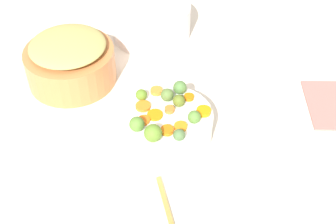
# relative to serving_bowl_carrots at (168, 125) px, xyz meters

# --- Properties ---
(tabletop) EXTENTS (2.40, 2.40, 0.02)m
(tabletop) POSITION_rel_serving_bowl_carrots_xyz_m (-0.03, 0.06, -0.05)
(tabletop) COLOR silver
(tabletop) RESTS_ON ground
(serving_bowl_carrots) EXTENTS (0.22, 0.22, 0.07)m
(serving_bowl_carrots) POSITION_rel_serving_bowl_carrots_xyz_m (0.00, 0.00, 0.00)
(serving_bowl_carrots) COLOR white
(serving_bowl_carrots) RESTS_ON tabletop
(metal_pot) EXTENTS (0.25, 0.25, 0.10)m
(metal_pot) POSITION_rel_serving_bowl_carrots_xyz_m (-0.15, -0.32, 0.01)
(metal_pot) COLOR #CA7A44
(metal_pot) RESTS_ON tabletop
(stuffing_mound) EXTENTS (0.21, 0.21, 0.03)m
(stuffing_mound) POSITION_rel_serving_bowl_carrots_xyz_m (-0.15, -0.32, 0.08)
(stuffing_mound) COLOR tan
(stuffing_mound) RESTS_ON metal_pot
(carrot_slice_0) EXTENTS (0.04, 0.04, 0.01)m
(carrot_slice_0) POSITION_rel_serving_bowl_carrots_xyz_m (-0.03, 0.08, 0.04)
(carrot_slice_0) COLOR orange
(carrot_slice_0) RESTS_ON serving_bowl_carrots
(carrot_slice_1) EXTENTS (0.05, 0.05, 0.01)m
(carrot_slice_1) POSITION_rel_serving_bowl_carrots_xyz_m (0.01, -0.03, 0.04)
(carrot_slice_1) COLOR orange
(carrot_slice_1) RESTS_ON serving_bowl_carrots
(carrot_slice_2) EXTENTS (0.02, 0.02, 0.01)m
(carrot_slice_2) POSITION_rel_serving_bowl_carrots_xyz_m (-0.01, 0.00, 0.04)
(carrot_slice_2) COLOR orange
(carrot_slice_2) RESTS_ON serving_bowl_carrots
(carrot_slice_3) EXTENTS (0.04, 0.04, 0.01)m
(carrot_slice_3) POSITION_rel_serving_bowl_carrots_xyz_m (-0.07, 0.04, 0.04)
(carrot_slice_3) COLOR orange
(carrot_slice_3) RESTS_ON serving_bowl_carrots
(carrot_slice_4) EXTENTS (0.04, 0.04, 0.01)m
(carrot_slice_4) POSITION_rel_serving_bowl_carrots_xyz_m (0.06, 0.01, 0.04)
(carrot_slice_4) COLOR orange
(carrot_slice_4) RESTS_ON serving_bowl_carrots
(carrot_slice_5) EXTENTS (0.04, 0.04, 0.01)m
(carrot_slice_5) POSITION_rel_serving_bowl_carrots_xyz_m (0.04, 0.04, 0.04)
(carrot_slice_5) COLOR orange
(carrot_slice_5) RESTS_ON serving_bowl_carrots
(carrot_slice_6) EXTENTS (0.04, 0.04, 0.01)m
(carrot_slice_6) POSITION_rel_serving_bowl_carrots_xyz_m (0.04, -0.05, 0.04)
(carrot_slice_6) COLOR orange
(carrot_slice_6) RESTS_ON serving_bowl_carrots
(carrot_slice_7) EXTENTS (0.04, 0.04, 0.01)m
(carrot_slice_7) POSITION_rel_serving_bowl_carrots_xyz_m (-0.07, -0.05, 0.04)
(carrot_slice_7) COLOR orange
(carrot_slice_7) RESTS_ON serving_bowl_carrots
(carrot_slice_8) EXTENTS (0.05, 0.05, 0.01)m
(carrot_slice_8) POSITION_rel_serving_bowl_carrots_xyz_m (-0.01, -0.07, 0.04)
(carrot_slice_8) COLOR orange
(carrot_slice_8) RESTS_ON serving_bowl_carrots
(brussels_sprout_0) EXTENTS (0.03, 0.03, 0.03)m
(brussels_sprout_0) POSITION_rel_serving_bowl_carrots_xyz_m (-0.04, -0.08, 0.05)
(brussels_sprout_0) COLOR #5B8226
(brussels_sprout_0) RESTS_ON serving_bowl_carrots
(brussels_sprout_1) EXTENTS (0.03, 0.03, 0.03)m
(brussels_sprout_1) POSITION_rel_serving_bowl_carrots_xyz_m (-0.05, -0.02, 0.05)
(brussels_sprout_1) COLOR #577537
(brussels_sprout_1) RESTS_ON serving_bowl_carrots
(brussels_sprout_2) EXTENTS (0.04, 0.04, 0.04)m
(brussels_sprout_2) POSITION_rel_serving_bowl_carrots_xyz_m (0.09, -0.01, 0.06)
(brussels_sprout_2) COLOR olive
(brussels_sprout_2) RESTS_ON serving_bowl_carrots
(brussels_sprout_3) EXTENTS (0.03, 0.03, 0.03)m
(brussels_sprout_3) POSITION_rel_serving_bowl_carrots_xyz_m (-0.04, 0.02, 0.05)
(brussels_sprout_3) COLOR #5B6D24
(brussels_sprout_3) RESTS_ON serving_bowl_carrots
(brussels_sprout_4) EXTENTS (0.04, 0.04, 0.04)m
(brussels_sprout_4) POSITION_rel_serving_bowl_carrots_xyz_m (0.07, -0.06, 0.05)
(brussels_sprout_4) COLOR #578333
(brussels_sprout_4) RESTS_ON serving_bowl_carrots
(brussels_sprout_5) EXTENTS (0.03, 0.03, 0.03)m
(brussels_sprout_5) POSITION_rel_serving_bowl_carrots_xyz_m (0.07, 0.04, 0.05)
(brussels_sprout_5) COLOR #4D6E3E
(brussels_sprout_5) RESTS_ON serving_bowl_carrots
(brussels_sprout_6) EXTENTS (0.04, 0.04, 0.04)m
(brussels_sprout_6) POSITION_rel_serving_bowl_carrots_xyz_m (-0.09, 0.01, 0.05)
(brussels_sprout_6) COLOR #507A3C
(brussels_sprout_6) RESTS_ON serving_bowl_carrots
(brussels_sprout_7) EXTENTS (0.03, 0.03, 0.03)m
(brussels_sprout_7) POSITION_rel_serving_bowl_carrots_xyz_m (0.01, 0.07, 0.05)
(brussels_sprout_7) COLOR #558136
(brussels_sprout_7) RESTS_ON serving_bowl_carrots
(casserole_dish) EXTENTS (0.25, 0.25, 0.11)m
(casserole_dish) POSITION_rel_serving_bowl_carrots_xyz_m (-0.43, -0.16, 0.02)
(casserole_dish) COLOR white
(casserole_dish) RESTS_ON tabletop
(dish_towel) EXTENTS (0.22, 0.20, 0.01)m
(dish_towel) POSITION_rel_serving_bowl_carrots_xyz_m (-0.22, 0.42, -0.03)
(dish_towel) COLOR #A96F67
(dish_towel) RESTS_ON tabletop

